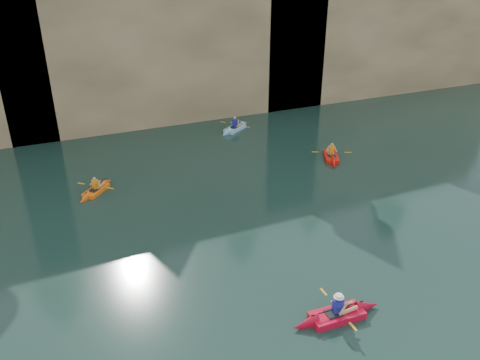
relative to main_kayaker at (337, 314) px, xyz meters
name	(u,v)px	position (x,y,z in m)	size (l,w,h in m)	color
ground	(316,305)	(-0.27, 0.89, -0.17)	(160.00, 160.00, 0.00)	black
cliff	(127,28)	(-0.27, 30.89, 5.83)	(70.00, 16.00, 12.00)	tan
cliff_slab_center	(177,44)	(1.73, 23.49, 5.53)	(24.00, 2.40, 11.40)	tan
cliff_slab_east	(394,37)	(21.73, 23.49, 4.75)	(26.00, 2.40, 9.84)	tan
sea_cave_center	(101,111)	(-4.27, 22.84, 1.43)	(3.50, 1.00, 3.20)	black
sea_cave_east	(277,82)	(9.73, 22.84, 2.08)	(5.00, 1.00, 4.50)	black
main_kayaker	(337,314)	(0.00, 0.00, 0.00)	(3.44, 2.32, 1.27)	red
kayaker_orange	(96,190)	(-6.20, 13.37, -0.03)	(2.44, 2.59, 1.10)	#FF6510
kayaker_red_far	(331,156)	(7.98, 12.17, -0.02)	(2.23, 3.38, 1.25)	red
kayaker_ltblue_mid	(235,128)	(4.57, 19.48, -0.01)	(3.18, 2.50, 1.27)	#8DC5EC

